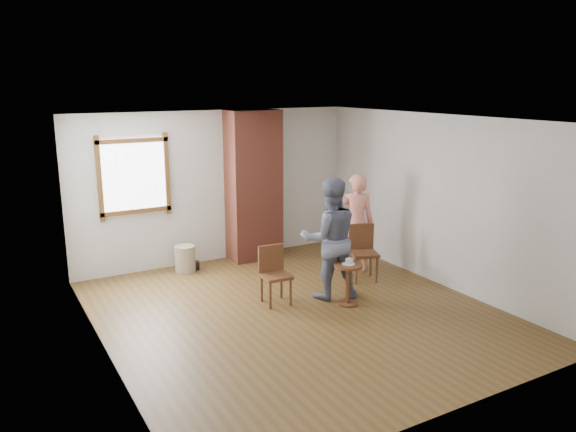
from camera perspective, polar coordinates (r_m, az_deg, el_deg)
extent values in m
plane|color=brown|center=(7.75, 0.91, -9.79)|extent=(5.50, 5.50, 0.00)
cube|color=silver|center=(9.74, -7.33, 2.97)|extent=(5.00, 0.04, 2.60)
cube|color=silver|center=(6.47, -18.52, -3.04)|extent=(0.04, 5.50, 2.60)
cube|color=silver|center=(8.84, 15.04, 1.53)|extent=(0.04, 5.50, 2.60)
cube|color=white|center=(7.13, 0.99, 9.78)|extent=(5.00, 5.50, 0.04)
cube|color=brown|center=(9.22, -15.36, 3.90)|extent=(1.14, 0.06, 1.34)
cube|color=white|center=(9.24, -15.39, 3.91)|extent=(1.00, 0.02, 1.20)
cube|color=#A04B39|center=(9.76, -3.51, 3.08)|extent=(0.90, 0.50, 2.60)
cylinder|color=tan|center=(9.44, -10.41, -4.27)|extent=(0.38, 0.38, 0.44)
cylinder|color=black|center=(9.54, -9.40, -4.97)|extent=(0.18, 0.18, 0.14)
cube|color=brown|center=(7.90, -1.24, -6.12)|extent=(0.41, 0.41, 0.05)
cylinder|color=brown|center=(7.78, -1.81, -8.04)|extent=(0.04, 0.04, 0.41)
cylinder|color=brown|center=(7.90, 0.27, -7.70)|extent=(0.04, 0.04, 0.41)
cylinder|color=brown|center=(8.05, -2.69, -7.31)|extent=(0.04, 0.04, 0.41)
cylinder|color=brown|center=(8.17, -0.68, -6.99)|extent=(0.04, 0.04, 0.41)
cube|color=brown|center=(7.99, -1.75, -4.36)|extent=(0.38, 0.07, 0.41)
cube|color=brown|center=(8.90, 7.72, -3.79)|extent=(0.52, 0.52, 0.05)
cylinder|color=brown|center=(8.77, 6.95, -5.52)|extent=(0.04, 0.04, 0.44)
cylinder|color=brown|center=(8.87, 9.00, -5.39)|extent=(0.04, 0.04, 0.44)
cylinder|color=brown|center=(9.07, 6.38, -4.86)|extent=(0.04, 0.04, 0.44)
cylinder|color=brown|center=(9.16, 8.37, -4.74)|extent=(0.04, 0.04, 0.44)
cube|color=brown|center=(9.01, 7.43, -2.13)|extent=(0.39, 0.18, 0.44)
cylinder|color=brown|center=(7.85, 6.17, -5.01)|extent=(0.40, 0.40, 0.04)
cylinder|color=brown|center=(7.95, 6.11, -7.00)|extent=(0.06, 0.06, 0.54)
cylinder|color=brown|center=(8.05, 6.06, -8.83)|extent=(0.28, 0.28, 0.03)
cylinder|color=white|center=(7.84, 6.17, -4.85)|extent=(0.18, 0.18, 0.01)
cube|color=silver|center=(7.84, 6.24, -4.60)|extent=(0.08, 0.07, 0.06)
imported|color=#131535|center=(8.03, 4.27, -2.30)|extent=(1.02, 0.89, 1.76)
imported|color=#FF937F|center=(9.22, 6.89, -0.69)|extent=(0.71, 0.63, 1.63)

